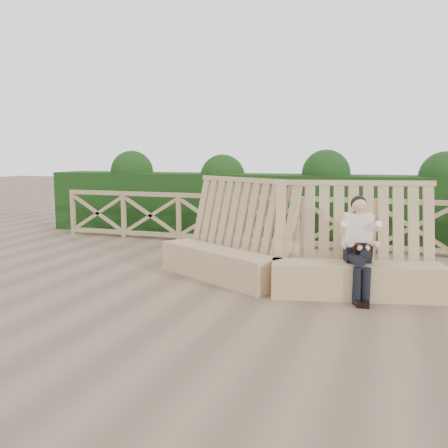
% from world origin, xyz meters
% --- Properties ---
extents(ground, '(60.00, 60.00, 0.00)m').
position_xyz_m(ground, '(0.00, 0.00, 0.00)').
color(ground, brown).
rests_on(ground, ground).
extents(bench, '(4.48, 1.83, 1.62)m').
position_xyz_m(bench, '(1.01, 0.37, 0.41)').
color(bench, '#998257').
rests_on(bench, ground).
extents(woman, '(0.50, 0.86, 1.41)m').
position_xyz_m(woman, '(2.09, 0.15, 0.77)').
color(woman, black).
rests_on(woman, ground).
extents(guardrail, '(10.10, 0.09, 1.10)m').
position_xyz_m(guardrail, '(0.00, 3.50, 0.55)').
color(guardrail, '#8C7051').
rests_on(guardrail, ground).
extents(hedge, '(12.00, 1.20, 1.50)m').
position_xyz_m(hedge, '(0.00, 4.70, 0.75)').
color(hedge, black).
rests_on(hedge, ground).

